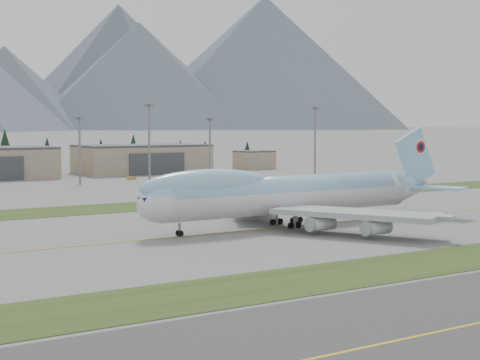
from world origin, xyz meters
TOP-DOWN VIEW (x-y plane):
  - ground at (0.00, 0.00)m, footprint 7000.00×7000.00m
  - grass_strip_near at (0.00, -38.00)m, footprint 400.00×14.00m
  - grass_strip_far at (0.00, 45.00)m, footprint 400.00×18.00m
  - taxiway_line_main at (0.00, 0.00)m, footprint 400.00×0.40m
  - boeing_747_freighter at (5.64, 0.68)m, footprint 67.85×59.16m
  - hangar_right at (45.00, 149.90)m, footprint 48.00×26.60m
  - control_shed at (95.00, 148.00)m, footprint 14.00×12.00m
  - floodlight_masts at (20.47, 110.67)m, footprint 190.36×10.03m
  - service_vehicle_b at (27.68, 120.75)m, footprint 3.50×2.64m
  - service_vehicle_c at (47.47, 126.46)m, footprint 2.50×4.76m

SIDE VIEW (x-z plane):
  - ground at x=0.00m, z-range 0.00..0.00m
  - grass_strip_near at x=0.00m, z-range -0.04..0.04m
  - grass_strip_far at x=0.00m, z-range -0.04..0.04m
  - taxiway_line_main at x=0.00m, z-range -0.01..0.01m
  - service_vehicle_b at x=27.68m, z-range -0.55..0.55m
  - service_vehicle_c at x=47.47m, z-range -0.66..0.66m
  - control_shed at x=95.00m, z-range 0.00..7.60m
  - hangar_right at x=45.00m, z-range -0.01..10.79m
  - boeing_747_freighter at x=5.64m, z-range -3.07..14.97m
  - floodlight_masts at x=20.47m, z-range 3.39..28.33m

